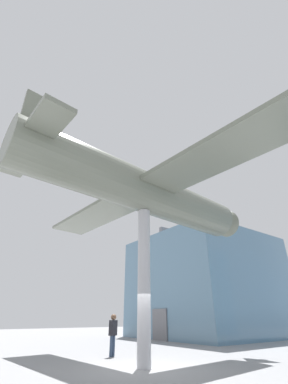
# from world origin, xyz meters

# --- Properties ---
(ground_plane) EXTENTS (80.00, 80.00, 0.00)m
(ground_plane) POSITION_xyz_m (0.00, 0.00, 0.00)
(ground_plane) COLOR gray
(glass_pavilion_left) EXTENTS (11.46, 11.99, 9.48)m
(glass_pavilion_left) POSITION_xyz_m (-9.34, 14.30, 4.45)
(glass_pavilion_left) COLOR #60849E
(glass_pavilion_left) RESTS_ON ground_plane
(support_pylon_central) EXTENTS (0.53, 0.53, 6.07)m
(support_pylon_central) POSITION_xyz_m (0.00, 0.00, 3.04)
(support_pylon_central) COLOR #B7B7BC
(support_pylon_central) RESTS_ON ground_plane
(suspended_airplane) EXTENTS (16.23, 13.64, 3.42)m
(suspended_airplane) POSITION_xyz_m (-0.02, 0.18, 7.06)
(suspended_airplane) COLOR slate
(suspended_airplane) RESTS_ON support_pylon_central
(visitor_person) EXTENTS (0.35, 0.45, 1.81)m
(visitor_person) POSITION_xyz_m (-3.45, 0.63, 1.05)
(visitor_person) COLOR #2D3D56
(visitor_person) RESTS_ON ground_plane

